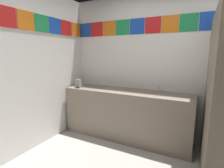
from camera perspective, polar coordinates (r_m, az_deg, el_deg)
name	(u,v)px	position (r m, az deg, el deg)	size (l,w,h in m)	color
wall_back	(177,68)	(3.05, 20.67, 5.04)	(3.86, 0.09, 2.51)	white
wall_side	(10,71)	(2.74, -30.78, 3.80)	(0.09, 3.07, 2.51)	white
vanity_counter	(126,114)	(3.11, 4.54, -9.83)	(2.22, 0.56, 0.86)	gray
faucet_left	(101,84)	(3.31, -3.67, -0.12)	(0.04, 0.10, 0.14)	silver
faucet_right	(160,90)	(2.91, 15.53, -1.87)	(0.04, 0.10, 0.14)	silver
soap_dispenser	(79,84)	(3.29, -11.06, 0.14)	(0.09, 0.09, 0.16)	gray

